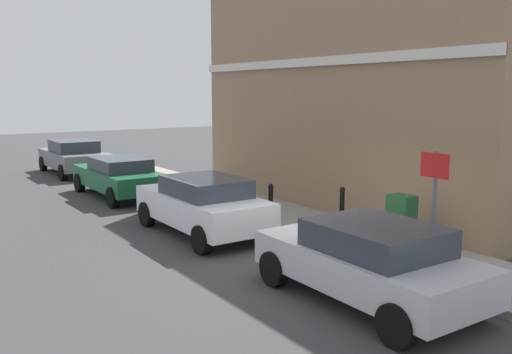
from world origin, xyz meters
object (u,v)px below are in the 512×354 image
object	(u,v)px
car_green	(119,176)
bollard_near_cabinet	(342,206)
utility_cabinet	(401,224)
car_grey	(73,156)
bollard_far_kerb	(271,202)
car_white	(203,204)
street_sign	(434,196)
car_silver	(369,260)

from	to	relation	value
car_green	bollard_near_cabinet	size ratio (longest dim) A/B	4.20
utility_cabinet	car_grey	bearing A→B (deg)	98.79
car_green	bollard_far_kerb	xyz separation A→B (m)	(1.60, -6.40, -0.00)
car_green	utility_cabinet	xyz separation A→B (m)	(2.66, -9.69, -0.03)
car_white	car_green	xyz separation A→B (m)	(0.03, 5.82, -0.05)
utility_cabinet	street_sign	world-z (taller)	street_sign
bollard_far_kerb	street_sign	size ratio (longest dim) A/B	0.45
bollard_near_cabinet	bollard_far_kerb	xyz separation A→B (m)	(-1.16, 1.37, 0.00)
utility_cabinet	bollard_near_cabinet	distance (m)	1.93
car_silver	car_grey	bearing A→B (deg)	0.33
car_silver	bollard_far_kerb	xyz separation A→B (m)	(1.47, 4.81, -0.02)
car_green	utility_cabinet	distance (m)	10.05
car_silver	street_sign	xyz separation A→B (m)	(1.48, -0.09, 0.93)
car_white	car_grey	bearing A→B (deg)	-1.03
car_grey	utility_cabinet	world-z (taller)	car_grey
car_silver	street_sign	world-z (taller)	street_sign
car_white	car_green	size ratio (longest dim) A/B	0.94
car_silver	bollard_near_cabinet	size ratio (longest dim) A/B	3.86
utility_cabinet	bollard_near_cabinet	xyz separation A→B (m)	(0.10, 1.93, 0.02)
car_grey	street_sign	xyz separation A→B (m)	(1.38, -17.31, 0.91)
car_silver	car_green	distance (m)	11.21
utility_cabinet	street_sign	bearing A→B (deg)	-123.15
car_silver	bollard_near_cabinet	distance (m)	4.33
utility_cabinet	street_sign	xyz separation A→B (m)	(-1.05, -1.60, 0.98)
car_green	bollard_far_kerb	bearing A→B (deg)	-166.55
car_silver	utility_cabinet	distance (m)	2.95
car_green	car_grey	xyz separation A→B (m)	(0.23, 6.01, 0.05)
utility_cabinet	bollard_far_kerb	world-z (taller)	utility_cabinet
car_silver	car_white	distance (m)	5.39
utility_cabinet	bollard_far_kerb	bearing A→B (deg)	107.79
car_silver	car_green	world-z (taller)	car_silver
car_silver	bollard_far_kerb	bearing A→B (deg)	-16.34
bollard_far_kerb	car_green	bearing A→B (deg)	104.06
car_white	bollard_near_cabinet	size ratio (longest dim) A/B	3.95
car_silver	bollard_far_kerb	distance (m)	5.03
car_silver	utility_cabinet	xyz separation A→B (m)	(2.53, 1.51, -0.05)
bollard_far_kerb	street_sign	world-z (taller)	street_sign
car_green	bollard_near_cabinet	xyz separation A→B (m)	(2.76, -7.76, -0.00)
car_green	bollard_far_kerb	size ratio (longest dim) A/B	4.20
bollard_far_kerb	street_sign	xyz separation A→B (m)	(0.01, -4.90, 0.96)
car_grey	utility_cabinet	size ratio (longest dim) A/B	3.73
car_grey	bollard_near_cabinet	xyz separation A→B (m)	(2.53, -13.78, -0.05)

